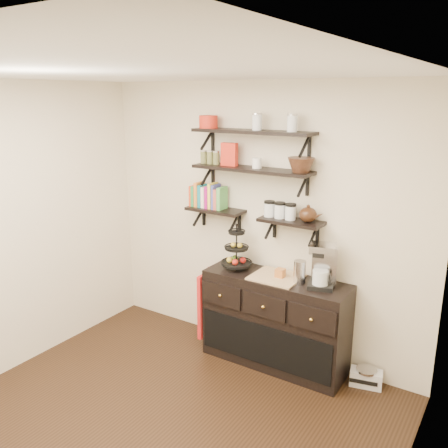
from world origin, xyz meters
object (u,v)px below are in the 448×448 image
sideboard (275,321)px  coffee_maker (323,266)px  fruit_stand (237,254)px  radio (366,377)px

sideboard → coffee_maker: size_ratio=3.45×
coffee_maker → sideboard: bearing=167.4°
fruit_stand → coffee_maker: 0.88m
coffee_maker → radio: coffee_maker is taller
coffee_maker → radio: size_ratio=1.32×
fruit_stand → radio: bearing=4.5°
fruit_stand → coffee_maker: (0.88, 0.02, 0.04)m
fruit_stand → sideboard: bearing=-0.4°
fruit_stand → coffee_maker: bearing=1.6°
coffee_maker → fruit_stand: bearing=165.4°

